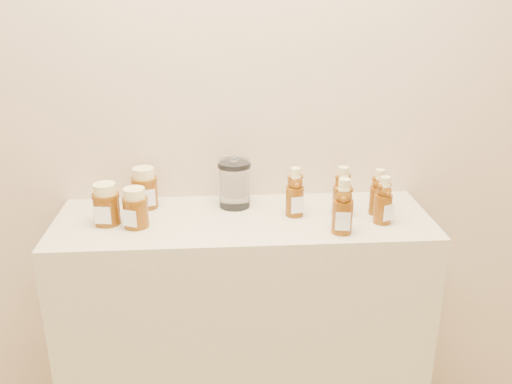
{
  "coord_description": "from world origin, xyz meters",
  "views": [
    {
      "loc": [
        -0.07,
        -0.03,
        1.6
      ],
      "look_at": [
        0.04,
        1.52,
        1.0
      ],
      "focal_mm": 38.0,
      "sensor_mm": 36.0,
      "label": 1
    }
  ],
  "objects_px": {
    "glass_canister": "(234,182)",
    "bear_bottle_back_left": "(295,189)",
    "display_table": "(244,336)",
    "bear_bottle_front_left": "(343,203)",
    "honey_jar_left": "(106,204)"
  },
  "relations": [
    {
      "from": "display_table",
      "to": "glass_canister",
      "type": "height_order",
      "value": "glass_canister"
    },
    {
      "from": "display_table",
      "to": "glass_canister",
      "type": "bearing_deg",
      "value": 102.85
    },
    {
      "from": "display_table",
      "to": "bear_bottle_front_left",
      "type": "relative_size",
      "value": 6.22
    },
    {
      "from": "honey_jar_left",
      "to": "glass_canister",
      "type": "distance_m",
      "value": 0.42
    },
    {
      "from": "display_table",
      "to": "glass_canister",
      "type": "distance_m",
      "value": 0.55
    },
    {
      "from": "display_table",
      "to": "glass_canister",
      "type": "relative_size",
      "value": 7.03
    },
    {
      "from": "bear_bottle_back_left",
      "to": "glass_canister",
      "type": "relative_size",
      "value": 1.06
    },
    {
      "from": "bear_bottle_back_left",
      "to": "bear_bottle_front_left",
      "type": "distance_m",
      "value": 0.19
    },
    {
      "from": "display_table",
      "to": "glass_canister",
      "type": "xyz_separation_m",
      "value": [
        -0.02,
        0.1,
        0.54
      ]
    },
    {
      "from": "bear_bottle_front_left",
      "to": "glass_canister",
      "type": "bearing_deg",
      "value": 152.54
    },
    {
      "from": "bear_bottle_back_left",
      "to": "glass_canister",
      "type": "height_order",
      "value": "bear_bottle_back_left"
    },
    {
      "from": "bear_bottle_front_left",
      "to": "honey_jar_left",
      "type": "xyz_separation_m",
      "value": [
        -0.71,
        0.11,
        -0.03
      ]
    },
    {
      "from": "glass_canister",
      "to": "bear_bottle_back_left",
      "type": "bearing_deg",
      "value": -25.65
    },
    {
      "from": "bear_bottle_back_left",
      "to": "honey_jar_left",
      "type": "xyz_separation_m",
      "value": [
        -0.59,
        -0.02,
        -0.02
      ]
    },
    {
      "from": "display_table",
      "to": "bear_bottle_front_left",
      "type": "height_order",
      "value": "bear_bottle_front_left"
    }
  ]
}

